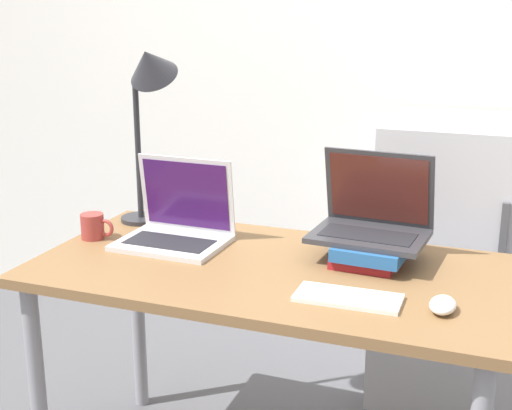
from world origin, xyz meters
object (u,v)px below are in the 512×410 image
Objects in this scene: book_stack at (371,252)px; mouse at (443,305)px; mini_fridge at (456,260)px; laptop_on_books at (372,220)px; wireless_keyboard at (348,298)px; laptop_left at (177,226)px; desk_lamp at (148,85)px; mug at (94,226)px.

mouse is at bearing -49.46° from book_stack.
mouse is at bearing -87.27° from mini_fridge.
laptop_on_books reaches higher than book_stack.
laptop_on_books reaches higher than mouse.
mini_fridge is (0.19, 1.00, -0.22)m from wireless_keyboard.
laptop_on_books is at bearing 7.64° from laptop_left.
laptop_left is 0.47m from desk_lamp.
mug is 0.18× the size of desk_lamp.
book_stack reaches higher than wireless_keyboard.
mouse is 1.01m from mini_fridge.
mini_fridge reaches higher than laptop_left.
laptop_left is at bearing -176.98° from book_stack.
wireless_keyboard is (0.62, -0.26, -0.05)m from laptop_left.
desk_lamp is (0.11, 0.19, 0.44)m from mug.
mouse is 1.14m from mug.
mini_fridge reaches higher than laptop_on_books.
wireless_keyboard is (0.00, -0.29, -0.03)m from book_stack.
desk_lamp is at bearing 59.86° from mug.
laptop_left reaches higher than mug.
mini_fridge is (0.81, 0.74, -0.27)m from laptop_left.
laptop_left is 0.28m from mug.
mug is at bearing -173.87° from book_stack.
wireless_keyboard is at bearing -87.80° from laptop_on_books.
mug is (-0.89, -0.10, 0.01)m from book_stack.
book_stack is 0.90m from desk_lamp.
laptop_on_books reaches higher than laptop_left.
wireless_keyboard is (0.01, -0.34, -0.11)m from laptop_on_books.
laptop_left is 2.89× the size of mug.
laptop_left reaches higher than book_stack.
laptop_on_books is at bearing -3.71° from desk_lamp.
desk_lamp is at bearing 176.29° from laptop_on_books.
desk_lamp is at bearing 172.75° from book_stack.
mini_fridge is (0.20, 0.66, -0.33)m from laptop_on_books.
mug is (-0.89, 0.20, 0.03)m from wireless_keyboard.
book_stack is at bearing 130.54° from mouse.
book_stack is 0.29m from wireless_keyboard.
mug is at bearing -143.28° from mini_fridge.
mini_fridge is (-0.05, 0.99, -0.23)m from mouse.
laptop_left is at bearing 13.13° from mug.
mug is at bearing -120.14° from desk_lamp.
laptop_on_books is 0.84m from desk_lamp.
laptop_left is 0.89m from mouse.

